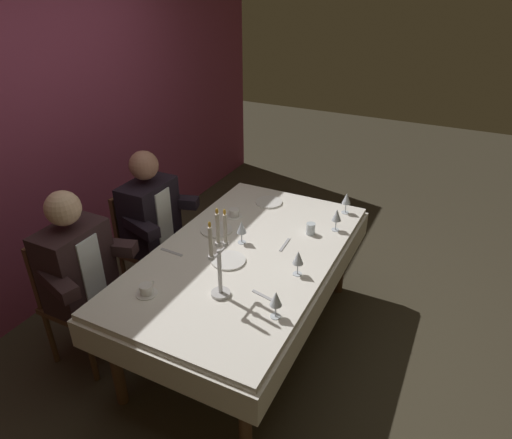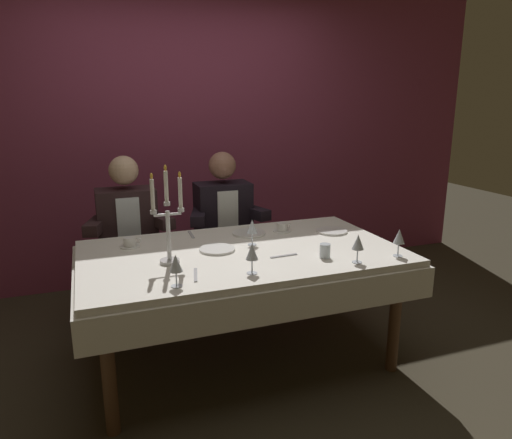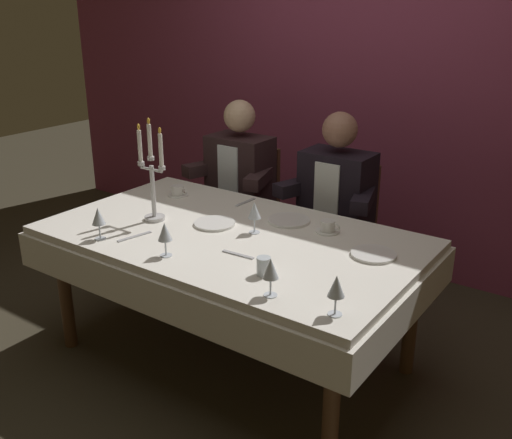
{
  "view_description": "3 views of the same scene",
  "coord_description": "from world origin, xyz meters",
  "px_view_note": "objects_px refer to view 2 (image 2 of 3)",
  "views": [
    {
      "loc": [
        -2.17,
        -1.16,
        2.35
      ],
      "look_at": [
        0.13,
        -0.01,
        0.92
      ],
      "focal_mm": 31.7,
      "sensor_mm": 36.0,
      "label": 1
    },
    {
      "loc": [
        -0.86,
        -2.58,
        1.63
      ],
      "look_at": [
        0.1,
        0.03,
        0.92
      ],
      "focal_mm": 32.96,
      "sensor_mm": 36.0,
      "label": 2
    },
    {
      "loc": [
        1.69,
        -2.18,
        1.86
      ],
      "look_at": [
        0.15,
        0.0,
        0.85
      ],
      "focal_mm": 41.16,
      "sensor_mm": 36.0,
      "label": 3
    }
  ],
  "objects_px": {
    "dinner_plate_0": "(332,231)",
    "wine_glass_1": "(176,264)",
    "water_tumbler_0": "(325,251)",
    "coffee_cup_1": "(130,243)",
    "wine_glass_4": "(399,237)",
    "dining_table": "(242,268)",
    "seated_diner_0": "(127,224)",
    "wine_glass_3": "(252,227)",
    "coffee_cup_0": "(282,228)",
    "seated_diner_1": "(223,216)",
    "dinner_plate_2": "(249,233)",
    "candelabra": "(168,225)",
    "wine_glass_0": "(252,252)",
    "dinner_plate_1": "(217,249)",
    "wine_glass_2": "(358,243)"
  },
  "relations": [
    {
      "from": "wine_glass_2",
      "to": "wine_glass_4",
      "type": "bearing_deg",
      "value": 2.76
    },
    {
      "from": "dinner_plate_0",
      "to": "wine_glass_4",
      "type": "bearing_deg",
      "value": -79.41
    },
    {
      "from": "wine_glass_2",
      "to": "seated_diner_1",
      "type": "height_order",
      "value": "seated_diner_1"
    },
    {
      "from": "coffee_cup_0",
      "to": "wine_glass_1",
      "type": "bearing_deg",
      "value": -140.15
    },
    {
      "from": "seated_diner_0",
      "to": "seated_diner_1",
      "type": "bearing_deg",
      "value": 0.0
    },
    {
      "from": "seated_diner_0",
      "to": "wine_glass_1",
      "type": "bearing_deg",
      "value": -85.13
    },
    {
      "from": "wine_glass_1",
      "to": "seated_diner_1",
      "type": "xyz_separation_m",
      "value": [
        0.62,
        1.32,
        -0.12
      ]
    },
    {
      "from": "wine_glass_1",
      "to": "seated_diner_0",
      "type": "xyz_separation_m",
      "value": [
        -0.11,
        1.32,
        -0.12
      ]
    },
    {
      "from": "dinner_plate_2",
      "to": "seated_diner_0",
      "type": "xyz_separation_m",
      "value": [
        -0.75,
        0.58,
        -0.01
      ]
    },
    {
      "from": "dinner_plate_2",
      "to": "seated_diner_0",
      "type": "bearing_deg",
      "value": 142.41
    },
    {
      "from": "candelabra",
      "to": "dinner_plate_2",
      "type": "distance_m",
      "value": 0.75
    },
    {
      "from": "dinner_plate_0",
      "to": "dinner_plate_2",
      "type": "relative_size",
      "value": 0.94
    },
    {
      "from": "wine_glass_2",
      "to": "dinner_plate_2",
      "type": "bearing_deg",
      "value": 117.04
    },
    {
      "from": "wine_glass_4",
      "to": "wine_glass_0",
      "type": "bearing_deg",
      "value": 178.09
    },
    {
      "from": "wine_glass_1",
      "to": "seated_diner_0",
      "type": "height_order",
      "value": "seated_diner_0"
    },
    {
      "from": "wine_glass_3",
      "to": "coffee_cup_0",
      "type": "height_order",
      "value": "wine_glass_3"
    },
    {
      "from": "wine_glass_0",
      "to": "water_tumbler_0",
      "type": "height_order",
      "value": "wine_glass_0"
    },
    {
      "from": "water_tumbler_0",
      "to": "wine_glass_0",
      "type": "bearing_deg",
      "value": -168.76
    },
    {
      "from": "coffee_cup_0",
      "to": "dinner_plate_2",
      "type": "bearing_deg",
      "value": 177.38
    },
    {
      "from": "candelabra",
      "to": "coffee_cup_0",
      "type": "xyz_separation_m",
      "value": [
        0.85,
        0.38,
        -0.2
      ]
    },
    {
      "from": "coffee_cup_1",
      "to": "seated_diner_0",
      "type": "distance_m",
      "value": 0.59
    },
    {
      "from": "candelabra",
      "to": "seated_diner_1",
      "type": "height_order",
      "value": "candelabra"
    },
    {
      "from": "wine_glass_1",
      "to": "wine_glass_4",
      "type": "distance_m",
      "value": 1.3
    },
    {
      "from": "coffee_cup_0",
      "to": "coffee_cup_1",
      "type": "xyz_separation_m",
      "value": [
        -1.03,
        0.0,
        0.0
      ]
    },
    {
      "from": "dinner_plate_0",
      "to": "wine_glass_1",
      "type": "height_order",
      "value": "wine_glass_1"
    },
    {
      "from": "wine_glass_1",
      "to": "dinner_plate_0",
      "type": "bearing_deg",
      "value": 26.51
    },
    {
      "from": "dining_table",
      "to": "seated_diner_0",
      "type": "distance_m",
      "value": 1.07
    },
    {
      "from": "seated_diner_0",
      "to": "seated_diner_1",
      "type": "height_order",
      "value": "same"
    },
    {
      "from": "dining_table",
      "to": "water_tumbler_0",
      "type": "bearing_deg",
      "value": -36.12
    },
    {
      "from": "wine_glass_3",
      "to": "water_tumbler_0",
      "type": "height_order",
      "value": "wine_glass_3"
    },
    {
      "from": "wine_glass_4",
      "to": "water_tumbler_0",
      "type": "height_order",
      "value": "wine_glass_4"
    },
    {
      "from": "dinner_plate_0",
      "to": "wine_glass_4",
      "type": "relative_size",
      "value": 1.29
    },
    {
      "from": "wine_glass_1",
      "to": "coffee_cup_1",
      "type": "xyz_separation_m",
      "value": [
        -0.15,
        0.73,
        -0.09
      ]
    },
    {
      "from": "dinner_plate_1",
      "to": "wine_glass_4",
      "type": "xyz_separation_m",
      "value": [
        0.96,
        -0.47,
        0.11
      ]
    },
    {
      "from": "wine_glass_0",
      "to": "wine_glass_1",
      "type": "bearing_deg",
      "value": -174.53
    },
    {
      "from": "dinner_plate_0",
      "to": "coffee_cup_1",
      "type": "bearing_deg",
      "value": 174.14
    },
    {
      "from": "wine_glass_4",
      "to": "wine_glass_3",
      "type": "bearing_deg",
      "value": 145.46
    },
    {
      "from": "wine_glass_2",
      "to": "water_tumbler_0",
      "type": "xyz_separation_m",
      "value": [
        -0.13,
        0.14,
        -0.07
      ]
    },
    {
      "from": "wine_glass_0",
      "to": "seated_diner_0",
      "type": "height_order",
      "value": "seated_diner_0"
    },
    {
      "from": "dinner_plate_1",
      "to": "wine_glass_0",
      "type": "relative_size",
      "value": 1.33
    },
    {
      "from": "dinner_plate_0",
      "to": "wine_glass_1",
      "type": "relative_size",
      "value": 1.29
    },
    {
      "from": "candelabra",
      "to": "coffee_cup_1",
      "type": "height_order",
      "value": "candelabra"
    },
    {
      "from": "wine_glass_3",
      "to": "coffee_cup_0",
      "type": "xyz_separation_m",
      "value": [
        0.3,
        0.22,
        -0.09
      ]
    },
    {
      "from": "wine_glass_3",
      "to": "water_tumbler_0",
      "type": "distance_m",
      "value": 0.49
    },
    {
      "from": "coffee_cup_1",
      "to": "seated_diner_1",
      "type": "relative_size",
      "value": 0.11
    },
    {
      "from": "dinner_plate_2",
      "to": "wine_glass_1",
      "type": "height_order",
      "value": "wine_glass_1"
    },
    {
      "from": "dinner_plate_0",
      "to": "dinner_plate_1",
      "type": "bearing_deg",
      "value": -172.22
    },
    {
      "from": "wine_glass_3",
      "to": "seated_diner_1",
      "type": "relative_size",
      "value": 0.13
    },
    {
      "from": "dinner_plate_0",
      "to": "water_tumbler_0",
      "type": "distance_m",
      "value": 0.55
    },
    {
      "from": "wine_glass_0",
      "to": "wine_glass_1",
      "type": "relative_size",
      "value": 1.0
    }
  ]
}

